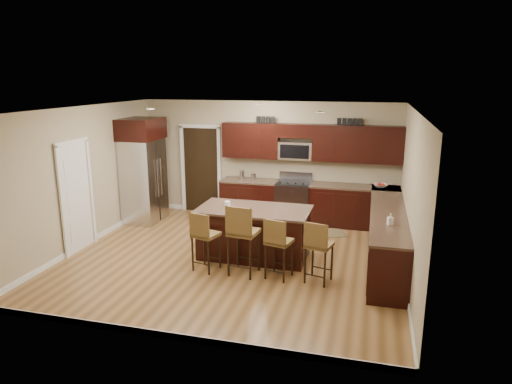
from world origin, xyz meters
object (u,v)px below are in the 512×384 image
(island, at_px, (254,234))
(refrigerator, at_px, (143,170))
(stool_left, at_px, (204,235))
(stool_right, at_px, (278,241))
(stool_extra, at_px, (318,245))
(range, at_px, (293,202))
(stool_mid, at_px, (242,232))

(island, height_order, refrigerator, refrigerator)
(stool_left, height_order, refrigerator, refrigerator)
(stool_right, height_order, stool_extra, same)
(stool_right, relative_size, refrigerator, 0.44)
(range, xyz_separation_m, refrigerator, (-3.30, -0.79, 0.73))
(refrigerator, bearing_deg, stool_extra, -28.55)
(range, relative_size, stool_mid, 0.91)
(stool_right, bearing_deg, stool_mid, -165.07)
(stool_right, xyz_separation_m, stool_extra, (0.65, 0.00, 0.00))
(stool_left, bearing_deg, island, 67.44)
(island, relative_size, stool_right, 1.97)
(stool_left, bearing_deg, range, 87.66)
(island, height_order, stool_left, stool_left)
(stool_mid, relative_size, stool_extra, 1.17)
(range, height_order, island, range)
(range, distance_m, stool_extra, 3.23)
(range, xyz_separation_m, island, (-0.34, -2.25, -0.04))
(island, bearing_deg, stool_left, -127.26)
(refrigerator, xyz_separation_m, stool_extra, (4.23, -2.30, -0.56))
(range, bearing_deg, stool_mid, -95.80)
(island, distance_m, stool_left, 1.09)
(island, relative_size, refrigerator, 0.87)
(stool_mid, height_order, stool_right, stool_mid)
(refrigerator, height_order, stool_extra, refrigerator)
(stool_right, xyz_separation_m, refrigerator, (-3.58, 2.30, 0.56))
(stool_left, relative_size, stool_right, 1.01)
(refrigerator, bearing_deg, island, -26.25)
(stool_mid, xyz_separation_m, stool_right, (0.59, 0.01, -0.11))
(island, height_order, stool_mid, stool_mid)
(island, relative_size, stool_mid, 1.68)
(range, bearing_deg, island, -98.48)
(range, distance_m, stool_right, 3.11)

